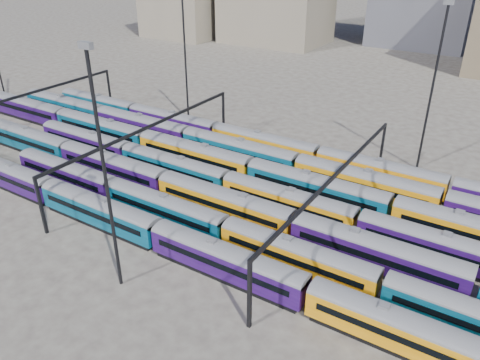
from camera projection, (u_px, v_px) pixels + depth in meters
The scene contains 14 objects.
ground at pixel (262, 207), 64.72m from camera, with size 500.00×500.00×0.00m, color #403A36.
rake_0 at pixel (226, 258), 50.41m from camera, with size 135.82×2.84×4.77m.
rake_1 at pixel (382, 284), 46.85m from camera, with size 113.03×2.76×4.63m.
rake_2 at pixel (224, 201), 61.17m from camera, with size 142.15×2.97×5.00m.
rake_3 at pixel (358, 220), 57.18m from camera, with size 115.65×2.82×4.74m.
rake_4 at pixel (251, 168), 69.52m from camera, with size 125.73×3.07×5.16m.
rake_5 at pixel (297, 164), 70.82m from camera, with size 125.94×3.07×5.17m.
rake_6 at pixel (318, 155), 74.05m from camera, with size 118.38×2.89×4.86m.
gantry_0 at pixel (26, 100), 85.24m from camera, with size 0.35×40.35×8.03m.
gantry_1 at pixel (149, 133), 71.04m from camera, with size 0.35×40.35×8.03m.
gantry_2 at pixel (335, 182), 56.84m from camera, with size 0.35×40.35×8.03m.
mast_1 at pixel (185, 51), 88.93m from camera, with size 1.40×0.50×25.60m.
mast_2 at pixel (104, 167), 44.13m from camera, with size 1.40×0.50×25.60m.
mast_3 at pixel (433, 84), 69.12m from camera, with size 1.40×0.50×25.60m.
Camera 1 is at (27.06, -48.65, 33.36)m, focal length 35.00 mm.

